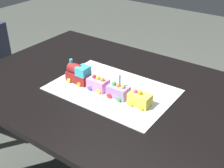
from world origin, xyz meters
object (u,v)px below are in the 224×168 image
at_px(cake_locomotive, 78,74).
at_px(cake_car_flatbed_bubblegum, 98,84).
at_px(birthday_candle, 120,79).
at_px(dining_table, 105,102).
at_px(cake_car_tanker_lemon, 140,99).
at_px(cake_car_caboose_lavender, 118,91).

distance_m(cake_locomotive, cake_car_flatbed_bubblegum, 0.13).
height_order(cake_locomotive, birthday_candle, birthday_candle).
xyz_separation_m(cake_locomotive, birthday_candle, (0.25, -0.00, 0.05)).
relative_size(dining_table, cake_car_tanker_lemon, 14.00).
height_order(cake_car_flatbed_bubblegum, birthday_candle, birthday_candle).
distance_m(dining_table, birthday_candle, 0.25).
bearing_deg(dining_table, cake_locomotive, -155.89).
relative_size(cake_locomotive, birthday_candle, 2.45).
bearing_deg(dining_table, cake_car_flatbed_bubblegum, -87.22).
relative_size(cake_car_flatbed_bubblegum, cake_car_caboose_lavender, 1.00).
distance_m(cake_locomotive, cake_car_tanker_lemon, 0.36).
relative_size(cake_car_caboose_lavender, birthday_candle, 1.75).
xyz_separation_m(cake_locomotive, cake_car_flatbed_bubblegum, (0.13, -0.00, -0.02)).
bearing_deg(cake_car_tanker_lemon, dining_table, 166.66).
bearing_deg(cake_car_tanker_lemon, cake_locomotive, 180.00).
bearing_deg(dining_table, birthday_candle, -23.83).
relative_size(cake_locomotive, cake_car_tanker_lemon, 1.40).
bearing_deg(cake_car_caboose_lavender, dining_table, 154.93).
xyz_separation_m(cake_car_flatbed_bubblegum, cake_car_caboose_lavender, (0.12, 0.00, 0.00)).
bearing_deg(cake_car_caboose_lavender, birthday_candle, 0.00).
distance_m(dining_table, cake_car_caboose_lavender, 0.19).
height_order(cake_car_tanker_lemon, birthday_candle, birthday_candle).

